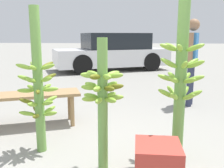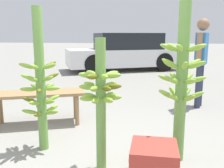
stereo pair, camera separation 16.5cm
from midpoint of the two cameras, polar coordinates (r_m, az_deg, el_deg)
banana_stalk_left at (r=2.79m, az=-14.39°, el=0.07°), size 0.44×0.44×1.57m
banana_stalk_center at (r=2.29m, az=-0.59°, el=-3.20°), size 0.40×0.40×1.25m
banana_stalk_right at (r=2.56m, az=17.45°, el=1.47°), size 0.47×0.46×1.67m
vendor_person at (r=4.67m, az=20.69°, el=6.29°), size 0.28×0.54×1.55m
market_bench at (r=3.69m, az=-15.42°, el=-2.88°), size 1.39×0.88×0.48m
parked_car at (r=9.31m, az=3.42°, el=7.23°), size 4.43×3.27×1.35m
produce_crate at (r=2.23m, az=11.68°, el=-18.06°), size 0.38×0.38×0.38m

